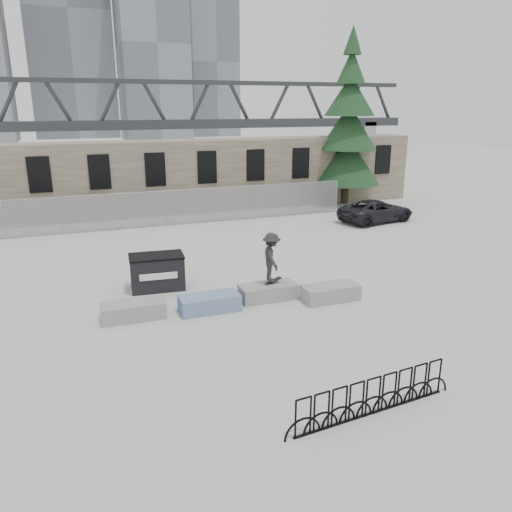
{
  "coord_description": "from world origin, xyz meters",
  "views": [
    {
      "loc": [
        -4.88,
        -15.21,
        6.64
      ],
      "look_at": [
        1.26,
        1.18,
        1.3
      ],
      "focal_mm": 35.0,
      "sensor_mm": 36.0,
      "label": 1
    }
  ],
  "objects_px": {
    "planter_far_left": "(133,310)",
    "planter_center_left": "(210,302)",
    "bike_rack": "(373,397)",
    "spruce_tree": "(348,131)",
    "planter_offset": "(330,292)",
    "dumpster": "(157,272)",
    "suv": "(376,211)",
    "skateboarder": "(271,257)",
    "planter_center_right": "(268,291)"
  },
  "relations": [
    {
      "from": "planter_offset",
      "to": "spruce_tree",
      "type": "distance_m",
      "value": 18.97
    },
    {
      "from": "planter_offset",
      "to": "bike_rack",
      "type": "bearing_deg",
      "value": -110.85
    },
    {
      "from": "planter_offset",
      "to": "spruce_tree",
      "type": "height_order",
      "value": "spruce_tree"
    },
    {
      "from": "dumpster",
      "to": "spruce_tree",
      "type": "xyz_separation_m",
      "value": [
        15.19,
        12.34,
        4.24
      ]
    },
    {
      "from": "bike_rack",
      "to": "dumpster",
      "type": "bearing_deg",
      "value": 107.77
    },
    {
      "from": "planter_offset",
      "to": "dumpster",
      "type": "bearing_deg",
      "value": 149.08
    },
    {
      "from": "planter_center_left",
      "to": "skateboarder",
      "type": "relative_size",
      "value": 1.05
    },
    {
      "from": "bike_rack",
      "to": "skateboarder",
      "type": "distance_m",
      "value": 7.37
    },
    {
      "from": "skateboarder",
      "to": "dumpster",
      "type": "bearing_deg",
      "value": 64.32
    },
    {
      "from": "dumpster",
      "to": "suv",
      "type": "distance_m",
      "value": 15.52
    },
    {
      "from": "planter_center_left",
      "to": "dumpster",
      "type": "relative_size",
      "value": 0.96
    },
    {
      "from": "planter_center_left",
      "to": "spruce_tree",
      "type": "bearing_deg",
      "value": 47.24
    },
    {
      "from": "dumpster",
      "to": "spruce_tree",
      "type": "distance_m",
      "value": 20.03
    },
    {
      "from": "bike_rack",
      "to": "skateboarder",
      "type": "bearing_deg",
      "value": 85.81
    },
    {
      "from": "planter_center_right",
      "to": "planter_offset",
      "type": "xyz_separation_m",
      "value": [
        2.04,
        -0.86,
        0.0
      ]
    },
    {
      "from": "bike_rack",
      "to": "suv",
      "type": "height_order",
      "value": "suv"
    },
    {
      "from": "bike_rack",
      "to": "suv",
      "type": "distance_m",
      "value": 19.65
    },
    {
      "from": "planter_far_left",
      "to": "dumpster",
      "type": "bearing_deg",
      "value": 63.81
    },
    {
      "from": "bike_rack",
      "to": "skateboarder",
      "type": "height_order",
      "value": "skateboarder"
    },
    {
      "from": "planter_far_left",
      "to": "planter_offset",
      "type": "relative_size",
      "value": 1.0
    },
    {
      "from": "planter_center_right",
      "to": "planter_far_left",
      "type": "bearing_deg",
      "value": -179.62
    },
    {
      "from": "planter_far_left",
      "to": "planter_offset",
      "type": "bearing_deg",
      "value": -7.05
    },
    {
      "from": "planter_center_left",
      "to": "planter_center_right",
      "type": "relative_size",
      "value": 1.0
    },
    {
      "from": "planter_offset",
      "to": "bike_rack",
      "type": "distance_m",
      "value": 6.79
    },
    {
      "from": "dumpster",
      "to": "spruce_tree",
      "type": "bearing_deg",
      "value": 43.82
    },
    {
      "from": "planter_center_right",
      "to": "dumpster",
      "type": "distance_m",
      "value": 4.25
    },
    {
      "from": "planter_center_left",
      "to": "bike_rack",
      "type": "bearing_deg",
      "value": -75.15
    },
    {
      "from": "dumpster",
      "to": "suv",
      "type": "relative_size",
      "value": 0.45
    },
    {
      "from": "planter_offset",
      "to": "skateboarder",
      "type": "xyz_separation_m",
      "value": [
        -1.88,
        0.93,
        1.21
      ]
    },
    {
      "from": "dumpster",
      "to": "planter_offset",
      "type": "bearing_deg",
      "value": -26.18
    },
    {
      "from": "dumpster",
      "to": "planter_center_right",
      "type": "bearing_deg",
      "value": -30.35
    },
    {
      "from": "dumpster",
      "to": "suv",
      "type": "bearing_deg",
      "value": 30.3
    },
    {
      "from": "suv",
      "to": "bike_rack",
      "type": "bearing_deg",
      "value": 136.43
    },
    {
      "from": "dumpster",
      "to": "skateboarder",
      "type": "bearing_deg",
      "value": -28.48
    },
    {
      "from": "planter_center_left",
      "to": "skateboarder",
      "type": "height_order",
      "value": "skateboarder"
    },
    {
      "from": "planter_far_left",
      "to": "skateboarder",
      "type": "relative_size",
      "value": 1.05
    },
    {
      "from": "planter_center_left",
      "to": "suv",
      "type": "relative_size",
      "value": 0.43
    },
    {
      "from": "planter_center_left",
      "to": "planter_center_right",
      "type": "xyz_separation_m",
      "value": [
        2.21,
        0.29,
        0.0
      ]
    },
    {
      "from": "planter_far_left",
      "to": "spruce_tree",
      "type": "bearing_deg",
      "value": 42.07
    },
    {
      "from": "spruce_tree",
      "to": "suv",
      "type": "relative_size",
      "value": 2.48
    },
    {
      "from": "bike_rack",
      "to": "skateboarder",
      "type": "xyz_separation_m",
      "value": [
        0.53,
        7.27,
        1.07
      ]
    },
    {
      "from": "planter_center_right",
      "to": "skateboarder",
      "type": "distance_m",
      "value": 1.23
    },
    {
      "from": "planter_center_right",
      "to": "spruce_tree",
      "type": "relative_size",
      "value": 0.17
    },
    {
      "from": "bike_rack",
      "to": "spruce_tree",
      "type": "relative_size",
      "value": 0.39
    },
    {
      "from": "planter_far_left",
      "to": "planter_center_left",
      "type": "xyz_separation_m",
      "value": [
        2.47,
        -0.26,
        0.0
      ]
    },
    {
      "from": "planter_center_right",
      "to": "bike_rack",
      "type": "bearing_deg",
      "value": -92.99
    },
    {
      "from": "planter_center_right",
      "to": "planter_offset",
      "type": "distance_m",
      "value": 2.21
    },
    {
      "from": "planter_center_left",
      "to": "dumpster",
      "type": "xyz_separation_m",
      "value": [
        -1.26,
        2.73,
        0.36
      ]
    },
    {
      "from": "planter_center_left",
      "to": "suv",
      "type": "xyz_separation_m",
      "value": [
        12.75,
        9.43,
        0.35
      ]
    },
    {
      "from": "skateboarder",
      "to": "suv",
      "type": "bearing_deg",
      "value": -41.31
    }
  ]
}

